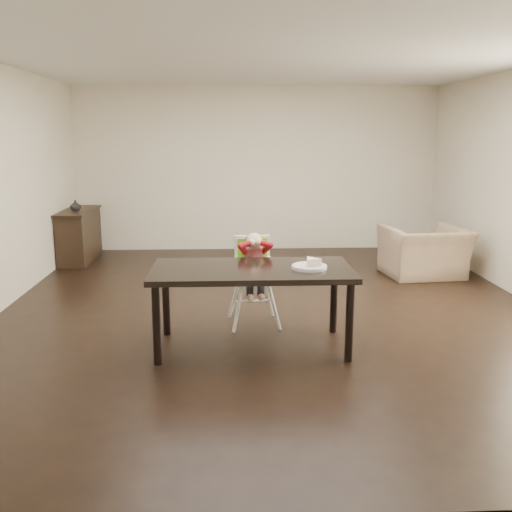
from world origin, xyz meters
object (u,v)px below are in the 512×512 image
(high_chair, at_px, (254,260))
(sideboard, at_px, (79,235))
(armchair, at_px, (425,244))
(dining_table, at_px, (252,276))

(high_chair, relative_size, sideboard, 0.76)
(high_chair, height_order, armchair, high_chair)
(sideboard, bearing_deg, dining_table, -56.52)
(high_chair, distance_m, sideboard, 4.04)
(high_chair, bearing_deg, armchair, 32.72)
(dining_table, height_order, sideboard, sideboard)
(armchair, bearing_deg, sideboard, -20.64)
(dining_table, bearing_deg, armchair, 46.03)
(dining_table, bearing_deg, high_chair, 86.34)
(high_chair, relative_size, armchair, 0.91)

